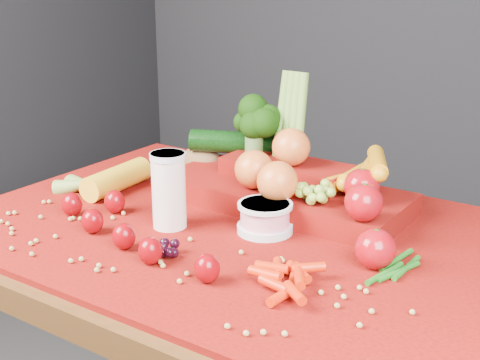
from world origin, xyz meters
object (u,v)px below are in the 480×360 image
Objects in this scene: milk_glass at (169,188)px; produce_mound at (290,178)px; yogurt_bowl at (265,217)px; table at (234,275)px.

milk_glass is 0.27m from produce_mound.
produce_mound is (-0.03, 0.15, 0.03)m from yogurt_bowl.
milk_glass is (-0.10, -0.07, 0.19)m from table.
table is 0.22m from milk_glass.
milk_glass is 1.39× the size of yogurt_bowl.
produce_mound reaches higher than table.
milk_glass is 0.19m from yogurt_bowl.
produce_mound is at bearing 78.04° from table.
milk_glass reaches higher than yogurt_bowl.
produce_mound reaches higher than yogurt_bowl.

